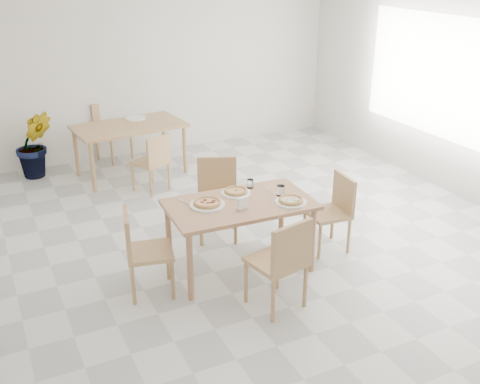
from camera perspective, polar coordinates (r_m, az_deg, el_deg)
name	(u,v)px	position (r m, az deg, el deg)	size (l,w,h in m)	color
room	(452,80)	(7.93, 20.74, 10.61)	(7.28, 7.00, 7.00)	silver
main_table	(240,211)	(5.60, 0.00, -1.90)	(1.48, 0.88, 0.75)	#AC7B58
chair_south	(283,259)	(5.04, 4.35, -6.76)	(0.53, 0.53, 0.91)	tan
chair_north	(217,192)	(6.38, -2.31, 0.01)	(0.58, 0.58, 0.90)	tan
chair_west	(141,247)	(5.35, -10.06, -5.52)	(0.51, 0.51, 0.86)	tan
chair_east	(334,207)	(6.17, 9.55, -1.52)	(0.45, 0.45, 0.84)	tan
plate_margherita	(236,193)	(5.76, -0.41, -0.11)	(0.30, 0.30, 0.02)	white
plate_mushroom	(291,202)	(5.57, 5.19, -1.03)	(0.31, 0.31, 0.02)	white
plate_pepperoni	(207,205)	(5.50, -3.34, -1.30)	(0.35, 0.35, 0.02)	white
pizza_margherita	(236,191)	(5.75, -0.41, 0.10)	(0.26, 0.26, 0.03)	tan
pizza_mushroom	(291,200)	(5.56, 5.20, -0.81)	(0.29, 0.29, 0.03)	tan
pizza_pepperoni	(207,203)	(5.49, -3.35, -1.08)	(0.28, 0.28, 0.03)	tan
tumbler_a	(281,191)	(5.71, 4.14, 0.12)	(0.08, 0.08, 0.11)	white
tumbler_b	(250,184)	(5.89, 1.04, 0.85)	(0.07, 0.07, 0.09)	white
napkin_holder	(242,204)	(5.39, 0.25, -1.20)	(0.13, 0.08, 0.13)	silver
fork_a	(182,201)	(5.62, -5.91, -0.92)	(0.01, 0.18, 0.01)	silver
fork_b	(270,191)	(5.83, 3.02, 0.09)	(0.02, 0.19, 0.01)	silver
second_table	(129,130)	(8.27, -11.19, 6.18)	(1.61, 1.02, 0.75)	tan
chair_back_s	(154,159)	(7.63, -8.74, 3.30)	(0.53, 0.53, 0.81)	tan
chair_back_n	(110,127)	(9.04, -13.10, 6.46)	(0.57, 0.57, 0.89)	tan
plate_empty	(135,118)	(8.54, -10.59, 7.39)	(0.30, 0.30, 0.02)	white
potted_plant	(35,144)	(8.60, -20.14, 4.58)	(0.54, 0.43, 0.98)	#25641E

